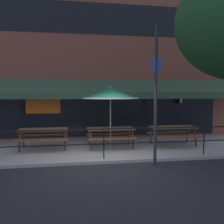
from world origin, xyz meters
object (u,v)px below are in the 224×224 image
street_sign_pole (156,95)px  picnic_table_right (173,130)px  picnic_table_left (44,133)px  picnic_table_centre (111,132)px  patio_umbrella_centre (110,94)px

street_sign_pole → picnic_table_right: bearing=56.4°
picnic_table_left → picnic_table_centre: size_ratio=1.00×
picnic_table_right → picnic_table_centre: bearing=179.6°
picnic_table_left → street_sign_pole: (3.49, -2.47, 1.43)m
picnic_table_left → patio_umbrella_centre: bearing=-1.1°
picnic_table_left → picnic_table_centre: 2.53m
picnic_table_right → patio_umbrella_centre: bearing=178.2°
picnic_table_left → street_sign_pole: bearing=-35.3°
picnic_table_left → picnic_table_right: (5.05, -0.13, 0.00)m
picnic_table_right → patio_umbrella_centre: size_ratio=0.76×
picnic_table_right → street_sign_pole: (-1.56, -2.34, 1.43)m
picnic_table_left → street_sign_pole: street_sign_pole is taller
picnic_table_right → patio_umbrella_centre: patio_umbrella_centre is taller
picnic_table_centre → picnic_table_left: bearing=177.5°
picnic_table_left → picnic_table_centre: same height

